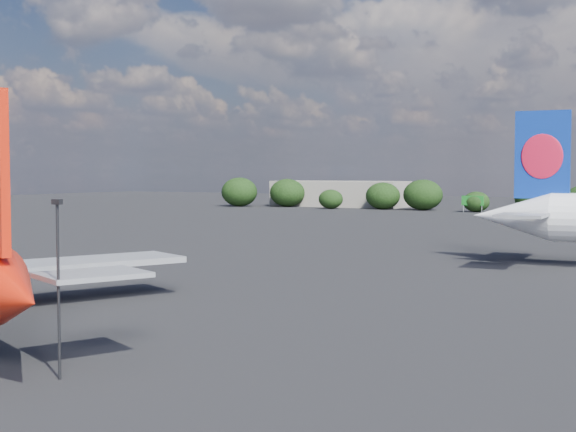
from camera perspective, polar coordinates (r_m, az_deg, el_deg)
The scene contains 5 objects.
ground at distance 105.91m, azimuth 5.02°, elevation -2.82°, with size 500.00×500.00×0.00m, color black.
apron_lamp_post at distance 44.26m, azimuth -16.02°, elevation -4.25°, with size 0.55×0.30×9.62m.
terminal_building at distance 252.52m, azimuth 3.70°, elevation 1.59°, with size 42.00×16.00×8.00m.
highway_sign at distance 220.94m, azimuth 13.00°, elevation 1.06°, with size 6.00×0.30×4.50m.
horizon_treeline at distance 220.94m, azimuth 17.39°, elevation 1.21°, with size 206.15×16.27×9.12m.
Camera 1 is at (42.72, -36.28, 11.09)m, focal length 50.00 mm.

